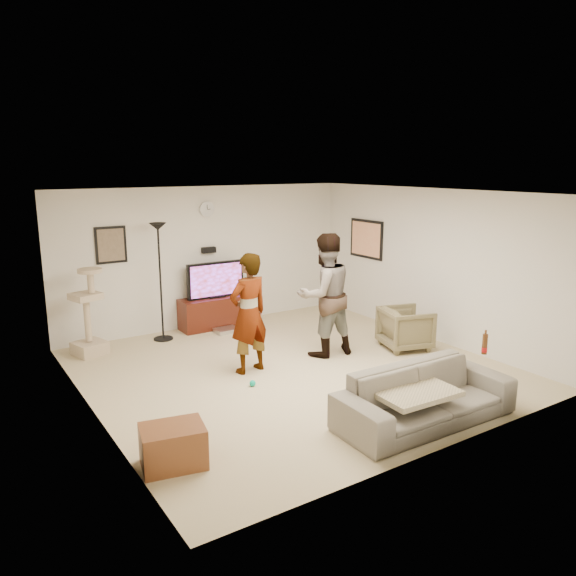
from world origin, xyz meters
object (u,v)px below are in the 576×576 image
floor_lamp (161,282)px  beer_bottle (485,344)px  person_right (325,295)px  sofa (425,396)px  person_left (249,313)px  tv (216,280)px  tv_stand (216,312)px  side_table (173,446)px  cat_tree (87,312)px  armchair (406,328)px

floor_lamp → beer_bottle: 5.13m
person_right → beer_bottle: size_ratio=7.52×
floor_lamp → sofa: size_ratio=0.91×
floor_lamp → person_left: size_ratio=1.15×
floor_lamp → beer_bottle: bearing=-62.3°
tv → beer_bottle: 4.89m
person_right → sofa: 2.59m
tv_stand → side_table: 4.71m
person_left → beer_bottle: person_left is taller
tv → floor_lamp: size_ratio=0.55×
person_left → side_table: (-1.85, -1.80, -0.65)m
side_table → cat_tree: bearing=88.0°
tv_stand → sofa: sofa is taller
floor_lamp → sofa: 4.79m
tv → person_left: 2.31m
person_left → tv: bearing=-113.2°
tv_stand → armchair: bearing=-53.7°
person_left → sofa: bearing=101.2°
armchair → person_right: bearing=86.0°
tv → side_table: tv is taller
tv_stand → tv: 0.59m
tv_stand → beer_bottle: size_ratio=5.31×
person_right → armchair: 1.47m
person_left → side_table: bearing=35.3°
tv → cat_tree: 2.32m
sofa → beer_bottle: size_ratio=8.56×
person_right → cat_tree: bearing=-28.5°
cat_tree → beer_bottle: 5.72m
tv → side_table: (-2.43, -4.04, -0.67)m
tv → sofa: size_ratio=0.50×
tv → side_table: bearing=-121.0°
armchair → cat_tree: bearing=77.2°
tv → beer_bottle: bearing=-74.5°
side_table → tv_stand: bearing=59.0°
floor_lamp → side_table: size_ratio=3.22×
tv_stand → tv: size_ratio=1.24×
person_left → person_right: 1.32m
tv → person_right: size_ratio=0.57×
armchair → side_table: 4.62m
side_table → tv: bearing=59.0°
cat_tree → side_table: bearing=-92.0°
cat_tree → person_right: 3.63m
person_left → armchair: 2.67m
floor_lamp → armchair: bearing=-39.6°
person_right → sofa: bearing=84.8°
tv_stand → side_table: bearing=-121.0°
cat_tree → sofa: bearing=-59.4°
floor_lamp → beer_bottle: size_ratio=7.81×
person_right → sofa: size_ratio=0.88×
floor_lamp → sofa: (1.40, -4.54, -0.66)m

